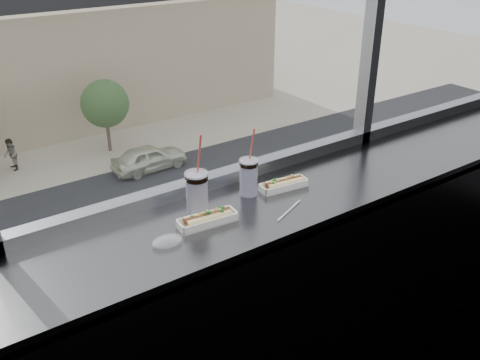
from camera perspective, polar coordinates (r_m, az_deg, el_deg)
wall_back_lower at (r=2.86m, az=-2.52°, el=-10.39°), size 6.00×0.00×6.00m
counter at (r=2.39m, az=0.80°, el=-3.63°), size 6.00×0.55×0.06m
counter_fascia at (r=2.53m, az=4.21°, el=-16.28°), size 6.00×0.04×1.04m
hotdog_tray_left at (r=2.24m, az=-3.50°, el=-4.13°), size 0.26×0.11×0.06m
hotdog_tray_right at (r=2.54m, az=4.68°, el=-0.41°), size 0.24×0.11×0.06m
soda_cup_left at (r=2.28m, az=-4.61°, el=-1.24°), size 0.10×0.10×0.38m
soda_cup_right at (r=2.44m, az=0.93°, el=0.51°), size 0.09×0.09×0.33m
loose_straw at (r=2.35m, az=5.27°, el=-3.24°), size 0.20×0.09×0.01m
wrapper at (r=2.13m, az=-7.79°, el=-6.47°), size 0.11×0.08×0.03m
car_far_c at (r=30.98m, az=-9.69°, el=2.79°), size 2.58×5.97×1.97m
car_near_c at (r=21.81m, az=-22.56°, el=-9.79°), size 3.47×6.61×2.10m
car_near_e at (r=25.92m, az=3.30°, el=-1.36°), size 3.77×7.20×2.29m
car_near_d at (r=22.80m, az=-11.25°, el=-6.33°), size 3.18×6.60×2.13m
pedestrian_c at (r=33.17m, az=-23.30°, el=2.79°), size 0.76×1.01×2.27m
tree_right at (r=33.46m, az=-14.21°, el=7.89°), size 2.91×2.91×4.55m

